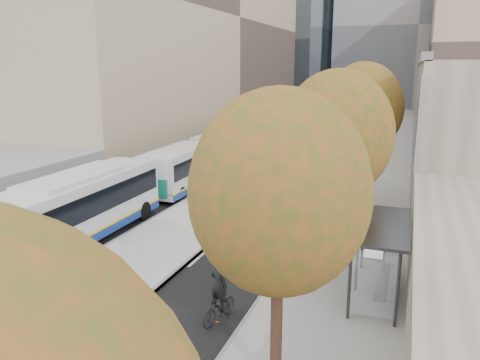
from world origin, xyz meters
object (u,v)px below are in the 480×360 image
at_px(bus_near, 12,236).
at_px(cyclist, 219,299).
at_px(bus_shelter, 386,237).
at_px(distant_car, 277,135).
at_px(bus_far, 210,155).

bearing_deg(bus_near, cyclist, -3.40).
relative_size(bus_shelter, distant_car, 1.10).
bearing_deg(cyclist, bus_near, -167.94).
distance_m(bus_near, bus_far, 18.09).
bearing_deg(distant_car, bus_near, -102.62).
distance_m(bus_shelter, distant_car, 34.36).
bearing_deg(bus_far, bus_shelter, -50.40).
height_order(bus_near, distant_car, bus_near).
bearing_deg(bus_near, bus_far, 88.76).
xyz_separation_m(bus_far, cyclist, (8.40, -18.45, -0.75)).
height_order(bus_shelter, cyclist, bus_shelter).
bearing_deg(bus_far, cyclist, -66.75).
height_order(bus_shelter, bus_near, bus_near).
xyz_separation_m(bus_shelter, bus_near, (-13.12, -3.01, -0.59)).
height_order(bus_near, bus_far, bus_near).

